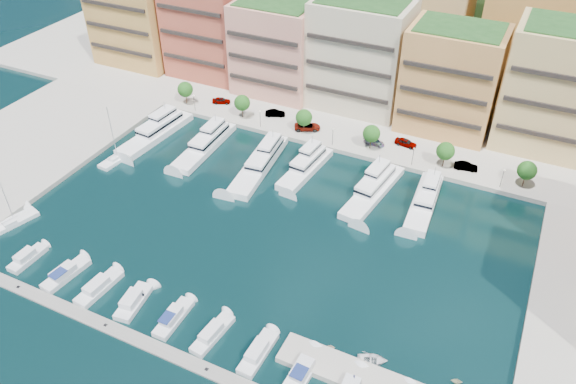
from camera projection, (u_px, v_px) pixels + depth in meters
name	position (u px, v px, depth m)	size (l,w,h in m)	color
ground	(267.00, 232.00, 102.35)	(400.00, 400.00, 0.00)	black
north_quay	(376.00, 91.00, 146.91)	(220.00, 64.00, 2.00)	#9E998E
hillside	(424.00, 30.00, 181.41)	(240.00, 40.00, 58.00)	#1D3817
south_pontoon	(154.00, 348.00, 81.83)	(72.00, 2.20, 0.35)	gray
apartment_0	(136.00, 17.00, 153.16)	(22.00, 16.50, 24.80)	tan
apartment_1	(208.00, 24.00, 146.36)	(20.00, 16.50, 26.80)	#B3523B
apartment_2	(277.00, 48.00, 138.84)	(20.00, 15.50, 22.80)	tan
apartment_3	(360.00, 54.00, 132.09)	(22.00, 16.50, 25.80)	beige
apartment_4	(451.00, 79.00, 123.62)	(20.00, 15.50, 23.80)	#DA9551
apartment_5	(560.00, 89.00, 116.52)	(22.00, 16.50, 26.80)	tan
backblock_1	(309.00, 3.00, 154.57)	(26.00, 18.00, 30.00)	#DA9551
backblock_2	(416.00, 20.00, 144.16)	(26.00, 18.00, 30.00)	tan
backblock_3	(539.00, 39.00, 133.75)	(26.00, 18.00, 30.00)	tan
tree_0	(185.00, 89.00, 137.45)	(3.80, 3.80, 5.65)	#473323
tree_1	(242.00, 103.00, 131.90)	(3.80, 3.80, 5.65)	#473323
tree_2	(304.00, 118.00, 126.34)	(3.80, 3.80, 5.65)	#473323
tree_3	(371.00, 134.00, 120.79)	(3.80, 3.80, 5.65)	#473323
tree_4	(445.00, 151.00, 115.24)	(3.80, 3.80, 5.65)	#473323
tree_5	(527.00, 170.00, 109.69)	(3.80, 3.80, 5.65)	#473323
lamppost_0	(194.00, 100.00, 134.96)	(0.30, 0.30, 4.20)	black
lamppost_1	(260.00, 116.00, 128.71)	(0.30, 0.30, 4.20)	black
lamppost_2	(333.00, 134.00, 122.47)	(0.30, 0.30, 4.20)	black
lamppost_3	(413.00, 153.00, 116.22)	(0.30, 0.30, 4.20)	black
lamppost_4	(503.00, 175.00, 109.98)	(0.30, 0.30, 4.20)	black
yacht_0	(158.00, 131.00, 128.68)	(6.60, 21.84, 7.30)	white
yacht_1	(206.00, 144.00, 124.40)	(5.39, 21.03, 7.30)	white
yacht_2	(261.00, 161.00, 118.64)	(7.10, 23.62, 7.30)	white
yacht_3	(307.00, 165.00, 117.35)	(5.75, 17.60, 7.30)	white
yacht_4	(374.00, 189.00, 111.02)	(7.19, 20.89, 7.30)	white
yacht_5	(425.00, 199.00, 108.13)	(5.32, 18.79, 7.30)	white
cruiser_0	(27.00, 258.00, 96.00)	(2.54, 7.09, 2.55)	silver
cruiser_1	(66.00, 274.00, 92.97)	(3.61, 8.85, 2.66)	silver
cruiser_2	(99.00, 288.00, 90.56)	(3.33, 8.87, 2.55)	silver
cruiser_3	(133.00, 302.00, 88.15)	(3.79, 8.08, 2.55)	silver
cruiser_4	(173.00, 318.00, 85.49)	(2.59, 8.10, 2.66)	silver
cruiser_5	(212.00, 334.00, 83.10)	(3.16, 8.46, 2.55)	silver
cruiser_6	(258.00, 353.00, 80.44)	(2.70, 8.31, 2.55)	silver
cruiser_7	(303.00, 371.00, 77.96)	(3.12, 8.07, 2.66)	silver
sailboat_0	(13.00, 223.00, 103.92)	(5.29, 9.55, 13.20)	white
sailboat_2	(116.00, 159.00, 120.75)	(3.52, 8.70, 13.20)	white
tender_2	(373.00, 360.00, 79.62)	(3.09, 4.32, 0.90)	white
tender_3	(457.00, 381.00, 76.88)	(1.38, 1.60, 0.84)	beige
tender_1	(330.00, 347.00, 81.47)	(1.23, 1.42, 0.75)	#BFAB92
car_0	(221.00, 100.00, 139.17)	(1.80, 4.48, 1.53)	gray
car_1	(275.00, 113.00, 133.99)	(1.65, 4.73, 1.56)	gray
car_2	(307.00, 127.00, 128.90)	(2.75, 5.97, 1.66)	gray
car_3	(374.00, 142.00, 123.93)	(1.93, 4.76, 1.38)	gray
car_4	(406.00, 142.00, 123.37)	(1.97, 4.89, 1.67)	gray
car_5	(466.00, 166.00, 116.07)	(1.66, 4.77, 1.57)	gray
person_0	(354.00, 379.00, 75.63)	(0.57, 0.37, 1.57)	#25274B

